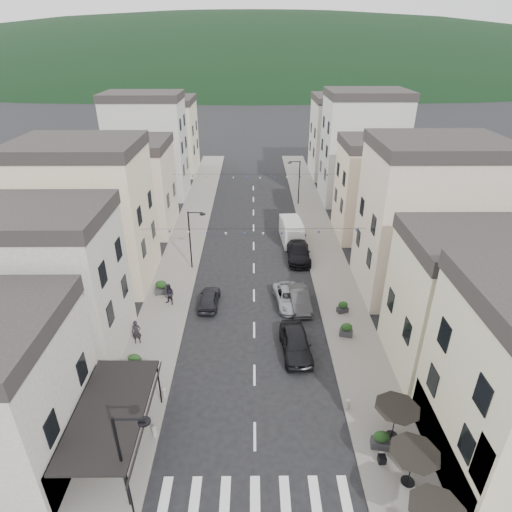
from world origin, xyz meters
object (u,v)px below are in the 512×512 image
at_px(parked_car_d, 299,252).
at_px(parked_car_e, 209,299).
at_px(pedestrian_a, 137,332).
at_px(parked_car_c, 289,297).
at_px(parked_car_b, 299,299).
at_px(delivery_van, 291,230).
at_px(pedestrian_b, 169,295).
at_px(parked_car_a, 296,343).

distance_m(parked_car_d, parked_car_e, 11.96).
relative_size(parked_car_d, pedestrian_a, 2.91).
xyz_separation_m(parked_car_c, pedestrian_a, (-11.63, -5.24, 0.41)).
height_order(parked_car_b, parked_car_c, parked_car_b).
xyz_separation_m(parked_car_b, delivery_van, (0.39, 13.13, 0.50)).
xyz_separation_m(parked_car_e, delivery_van, (8.00, 12.93, 0.55)).
bearing_deg(pedestrian_a, parked_car_b, 14.32).
xyz_separation_m(parked_car_d, delivery_van, (-0.39, 4.41, 0.42)).
xyz_separation_m(parked_car_d, parked_car_e, (-8.40, -8.52, -0.13)).
distance_m(parked_car_b, pedestrian_a, 13.41).
xyz_separation_m(pedestrian_a, pedestrian_b, (1.52, 5.13, 0.00)).
relative_size(parked_car_d, delivery_van, 1.04).
distance_m(parked_car_a, pedestrian_b, 11.88).
height_order(parked_car_e, pedestrian_b, pedestrian_b).
bearing_deg(parked_car_e, parked_car_a, 140.14).
bearing_deg(pedestrian_b, parked_car_d, 61.99).
distance_m(parked_car_c, parked_car_d, 8.52).
bearing_deg(parked_car_b, parked_car_c, 153.02).
distance_m(parked_car_c, pedestrian_b, 10.11).
relative_size(parked_car_b, parked_car_e, 1.11).
height_order(parked_car_a, pedestrian_a, pedestrian_a).
height_order(parked_car_c, parked_car_e, parked_car_e).
relative_size(parked_car_c, parked_car_d, 0.86).
distance_m(parked_car_d, pedestrian_b, 14.48).
bearing_deg(delivery_van, pedestrian_a, -129.47).
height_order(parked_car_a, parked_car_d, parked_car_a).
xyz_separation_m(parked_car_a, pedestrian_b, (-10.12, 6.21, 0.23)).
bearing_deg(parked_car_e, delivery_van, -119.31).
height_order(parked_car_c, pedestrian_a, pedestrian_a).
height_order(parked_car_a, pedestrian_b, pedestrian_b).
bearing_deg(parked_car_b, delivery_van, 84.08).
bearing_deg(delivery_van, parked_car_b, -95.61).
height_order(parked_car_c, delivery_van, delivery_van).
xyz_separation_m(parked_car_c, delivery_van, (1.25, 12.77, 0.57)).
height_order(parked_car_d, pedestrian_b, pedestrian_b).
bearing_deg(parked_car_d, delivery_van, 96.23).
xyz_separation_m(parked_car_d, pedestrian_b, (-11.74, -8.47, 0.27)).
distance_m(parked_car_d, delivery_van, 4.45).
relative_size(parked_car_a, parked_car_e, 1.24).
xyz_separation_m(parked_car_b, parked_car_d, (0.78, 8.72, 0.08)).
bearing_deg(parked_car_a, parked_car_b, 78.09).
xyz_separation_m(parked_car_b, parked_car_c, (-0.86, 0.36, -0.07)).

